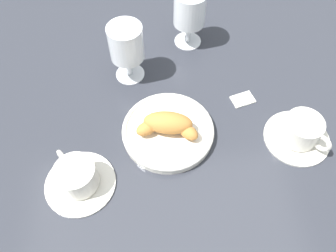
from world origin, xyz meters
TOP-DOWN VIEW (x-y plane):
  - ground_plane at (0.00, 0.00)m, footprint 2.20×2.20m
  - pastry_plate at (0.02, -0.01)m, footprint 0.19×0.19m
  - croissant_large at (0.02, -0.00)m, footprint 0.13×0.08m
  - coffee_cup_near at (0.19, 0.09)m, footprint 0.14×0.14m
  - coffee_cup_far at (-0.25, 0.03)m, footprint 0.14×0.14m
  - juice_glass_left at (0.09, -0.18)m, footprint 0.08×0.08m
  - juice_glass_right at (-0.06, -0.28)m, footprint 0.08×0.08m
  - sugar_packet at (-0.16, -0.08)m, footprint 0.06×0.05m

SIDE VIEW (x-z plane):
  - ground_plane at x=0.00m, z-range 0.00..0.00m
  - sugar_packet at x=-0.16m, z-range 0.00..0.01m
  - pastry_plate at x=0.02m, z-range 0.00..0.02m
  - coffee_cup_near at x=0.19m, z-range 0.00..0.06m
  - coffee_cup_far at x=-0.25m, z-range 0.00..0.06m
  - croissant_large at x=0.02m, z-range 0.02..0.06m
  - juice_glass_left at x=0.09m, z-range 0.02..0.16m
  - juice_glass_right at x=-0.06m, z-range 0.02..0.16m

